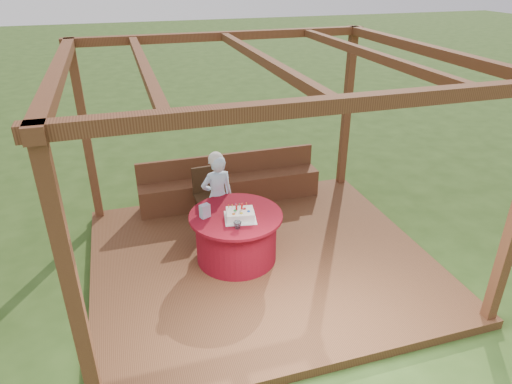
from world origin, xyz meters
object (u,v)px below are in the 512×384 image
at_px(bench, 230,187).
at_px(table, 236,236).
at_px(birthday_cake, 240,214).
at_px(chair, 207,192).
at_px(gift_bag, 205,211).
at_px(drinking_glass, 238,225).
at_px(elderly_woman, 217,195).

bearing_deg(bench, table, -101.33).
bearing_deg(birthday_cake, chair, 98.03).
bearing_deg(gift_bag, chair, 53.78).
distance_m(chair, drinking_glass, 1.58).
distance_m(bench, elderly_woman, 1.15).
relative_size(gift_bag, drinking_glass, 1.82).
height_order(bench, chair, chair).
relative_size(table, birthday_cake, 2.66).
height_order(bench, drinking_glass, bench).
distance_m(bench, birthday_cake, 1.83).
distance_m(chair, elderly_woman, 0.61).
relative_size(table, gift_bag, 6.83).
bearing_deg(elderly_woman, table, -80.89).
bearing_deg(gift_bag, elderly_woman, 39.19).
distance_m(table, elderly_woman, 0.73).
xyz_separation_m(table, birthday_cake, (0.03, -0.11, 0.39)).
xyz_separation_m(chair, gift_bag, (-0.24, -1.16, 0.32)).
bearing_deg(bench, elderly_woman, -113.46).
xyz_separation_m(birthday_cake, gift_bag, (-0.43, 0.16, 0.04)).
bearing_deg(birthday_cake, bench, 80.31).
relative_size(table, drinking_glass, 12.41).
height_order(elderly_woman, drinking_glass, elderly_woman).
xyz_separation_m(chair, elderly_woman, (0.05, -0.57, 0.22)).
height_order(elderly_woman, gift_bag, elderly_woman).
relative_size(elderly_woman, drinking_glass, 13.34).
bearing_deg(chair, gift_bag, -101.73).
bearing_deg(table, bench, 78.67).
relative_size(chair, elderly_woman, 0.63).
bearing_deg(chair, drinking_glass, -86.77).
distance_m(bench, chair, 0.67).
bearing_deg(elderly_woman, chair, 95.22).
xyz_separation_m(table, drinking_glass, (-0.07, -0.34, 0.38)).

